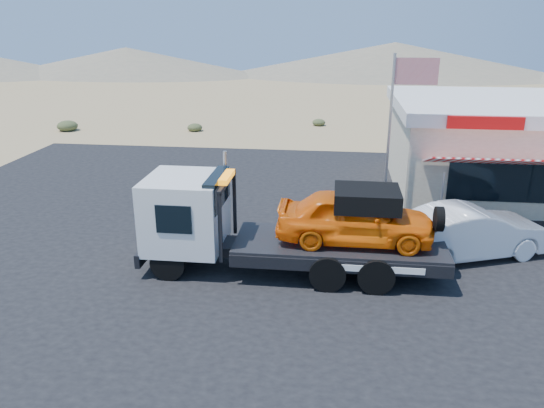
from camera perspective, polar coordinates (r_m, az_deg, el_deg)
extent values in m
plane|color=#9E875A|center=(16.33, -3.72, -6.56)|extent=(120.00, 120.00, 0.00)
cube|color=black|center=(18.84, 3.95, -2.89)|extent=(32.00, 24.00, 0.02)
cylinder|color=black|center=(15.51, -11.10, -6.23)|extent=(1.01, 0.30, 1.01)
cylinder|color=black|center=(17.27, -9.09, -3.38)|extent=(1.01, 0.30, 1.01)
cylinder|color=black|center=(14.81, 6.00, -7.24)|extent=(1.01, 0.55, 1.01)
cylinder|color=black|center=(16.64, 6.16, -4.14)|extent=(1.01, 0.55, 1.01)
cylinder|color=black|center=(14.86, 11.10, -7.42)|extent=(1.01, 0.55, 1.01)
cylinder|color=black|center=(16.69, 10.68, -4.31)|extent=(1.01, 0.55, 1.01)
cube|color=black|center=(15.68, 3.15, -4.97)|extent=(8.27, 1.01, 0.30)
cube|color=silver|center=(15.85, -9.25, -0.80)|extent=(2.22, 2.37, 2.12)
cube|color=black|center=(15.38, -5.95, 1.51)|extent=(0.35, 2.02, 0.91)
cube|color=black|center=(15.57, -4.77, -1.18)|extent=(0.10, 2.22, 2.02)
cube|color=orange|center=(15.20, -4.89, 2.92)|extent=(0.25, 1.21, 0.15)
cube|color=black|center=(15.55, 7.26, -4.21)|extent=(6.05, 2.32, 0.15)
imported|color=#FA650A|center=(15.25, 8.91, -1.40)|extent=(4.44, 1.79, 1.51)
cube|color=black|center=(15.07, 10.17, 0.60)|extent=(1.82, 1.51, 0.55)
imported|color=silver|center=(17.66, 20.58, -2.82)|extent=(5.22, 3.39, 1.63)
cube|color=beige|center=(25.23, 24.60, 5.23)|extent=(10.00, 8.00, 3.40)
cube|color=white|center=(24.89, 25.23, 9.57)|extent=(10.40, 8.40, 0.50)
cube|color=red|center=(20.14, 21.98, 8.09)|extent=(2.60, 0.12, 0.45)
cylinder|color=#99999E|center=(19.07, 17.71, 0.05)|extent=(0.08, 0.08, 2.20)
cylinder|color=#99999E|center=(19.45, 12.43, 6.72)|extent=(0.10, 0.10, 6.00)
cube|color=#B20C14|center=(19.18, 15.25, 13.60)|extent=(1.50, 0.02, 0.90)
ellipsoid|color=#343D21|center=(38.30, -21.16, 7.91)|extent=(1.34, 1.34, 0.72)
ellipsoid|color=#343D21|center=(36.04, -8.31, 8.20)|extent=(0.99, 0.99, 0.53)
ellipsoid|color=#343D21|center=(37.67, 5.05, 8.77)|extent=(0.91, 0.91, 0.49)
cone|color=#726B59|center=(74.98, -15.35, 14.61)|extent=(36.00, 36.00, 3.50)
cone|color=#726B59|center=(72.95, 13.04, 14.96)|extent=(44.00, 44.00, 4.20)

